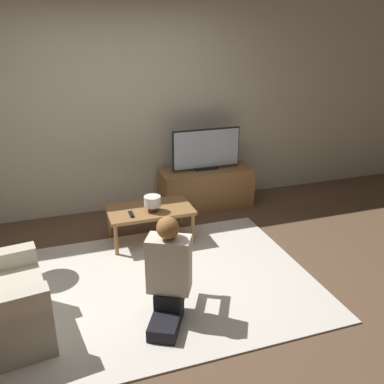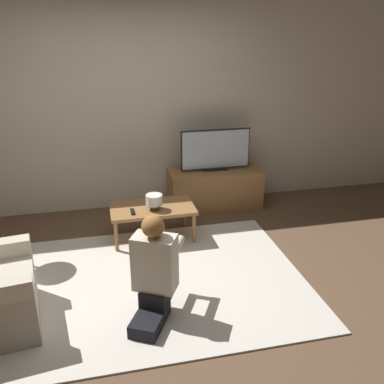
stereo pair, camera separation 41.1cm
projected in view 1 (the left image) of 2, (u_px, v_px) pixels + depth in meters
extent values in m
plane|color=brown|center=(162.00, 285.00, 3.98)|extent=(10.00, 10.00, 0.00)
cube|color=beige|center=(118.00, 109.00, 5.20)|extent=(10.00, 0.06, 2.60)
cube|color=silver|center=(162.00, 284.00, 3.98)|extent=(2.78, 2.11, 0.02)
cube|color=olive|center=(206.00, 188.00, 5.59)|extent=(1.18, 0.46, 0.52)
cube|color=black|center=(206.00, 168.00, 5.48)|extent=(0.30, 0.08, 0.04)
cube|color=black|center=(206.00, 149.00, 5.39)|extent=(0.89, 0.03, 0.50)
cube|color=silver|center=(206.00, 149.00, 5.39)|extent=(0.86, 0.04, 0.47)
cube|color=olive|center=(150.00, 210.00, 4.67)|extent=(0.92, 0.53, 0.04)
cylinder|color=olive|center=(116.00, 241.00, 4.41)|extent=(0.04, 0.04, 0.35)
cylinder|color=olive|center=(193.00, 229.00, 4.67)|extent=(0.04, 0.04, 0.35)
cylinder|color=olive|center=(109.00, 223.00, 4.81)|extent=(0.04, 0.04, 0.35)
cylinder|color=olive|center=(180.00, 213.00, 5.06)|extent=(0.04, 0.04, 0.35)
cube|color=black|center=(166.00, 321.00, 3.39)|extent=(0.39, 0.47, 0.11)
cube|color=black|center=(170.00, 296.00, 3.49)|extent=(0.31, 0.31, 0.14)
cube|color=beige|center=(169.00, 264.00, 3.37)|extent=(0.39, 0.34, 0.47)
sphere|color=tan|center=(168.00, 228.00, 3.26)|extent=(0.17, 0.17, 0.17)
sphere|color=#9E6B38|center=(168.00, 228.00, 3.23)|extent=(0.17, 0.17, 0.17)
cube|color=black|center=(178.00, 240.00, 3.70)|extent=(0.13, 0.10, 0.04)
cylinder|color=beige|center=(187.00, 247.00, 3.58)|extent=(0.20, 0.30, 0.07)
cylinder|color=beige|center=(163.00, 245.00, 3.61)|extent=(0.20, 0.30, 0.07)
cylinder|color=#4C3823|center=(153.00, 208.00, 4.58)|extent=(0.10, 0.10, 0.06)
cylinder|color=silver|center=(152.00, 201.00, 4.55)|extent=(0.18, 0.18, 0.11)
cube|color=black|center=(131.00, 214.00, 4.50)|extent=(0.04, 0.15, 0.02)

